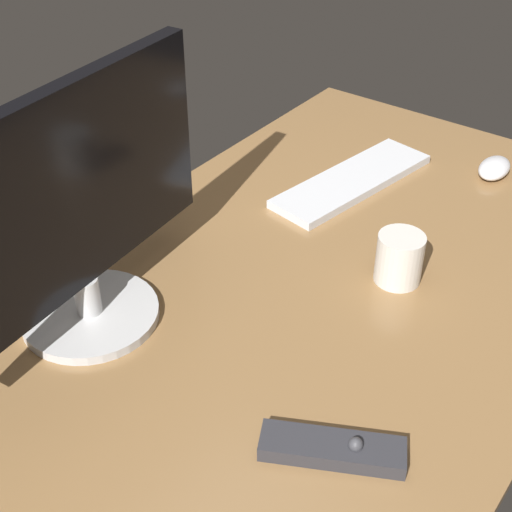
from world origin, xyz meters
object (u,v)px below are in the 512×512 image
keyboard (352,181)px  media_remote (333,449)px  monitor (73,212)px  computer_mouse (494,168)px  coffee_mug (399,258)px

keyboard → media_remote: media_remote is taller
monitor → keyboard: (61.41, -12.10, -19.37)cm
monitor → keyboard: size_ratio=1.41×
monitor → media_remote: size_ratio=2.79×
keyboard → computer_mouse: bearing=-36.3°
keyboard → coffee_mug: coffee_mug is taller
keyboard → media_remote: 69.93cm
monitor → coffee_mug: 54.04cm
monitor → computer_mouse: monitor is taller
monitor → media_remote: bearing=-95.4°
coffee_mug → keyboard: bearing=44.3°
monitor → computer_mouse: bearing=-27.7°
media_remote → coffee_mug: bearing=78.7°
keyboard → computer_mouse: 30.46cm
coffee_mug → media_remote: bearing=-164.1°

